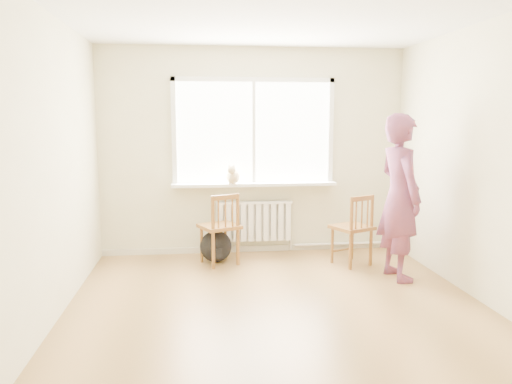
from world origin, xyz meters
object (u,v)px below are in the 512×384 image
object	(u,v)px
chair_left	(221,229)
person	(400,197)
chair_right	(355,230)
backpack	(216,246)
cat	(233,176)

from	to	relation	value
chair_left	person	distance (m)	2.13
chair_right	backpack	bearing A→B (deg)	-36.48
person	backpack	world-z (taller)	person
person	backpack	distance (m)	2.30
chair_right	backpack	distance (m)	1.73
person	cat	size ratio (longest dim) A/B	4.66
person	chair_right	bearing A→B (deg)	24.96
cat	person	bearing A→B (deg)	-20.44
chair_right	cat	size ratio (longest dim) A/B	2.22
cat	backpack	bearing A→B (deg)	-119.93
chair_left	backpack	bearing A→B (deg)	-87.04
chair_left	cat	size ratio (longest dim) A/B	2.25
chair_right	cat	world-z (taller)	cat
chair_left	cat	xyz separation A→B (m)	(0.17, 0.39, 0.61)
backpack	cat	bearing A→B (deg)	47.84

